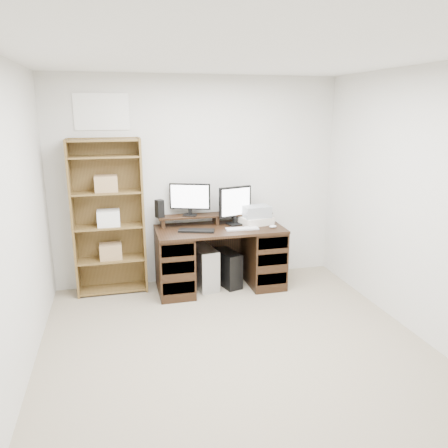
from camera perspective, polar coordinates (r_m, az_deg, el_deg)
name	(u,v)px	position (r m, az deg, el deg)	size (l,w,h in m)	color
room	(245,221)	(3.45, 2.77, 0.36)	(3.54, 4.04, 2.54)	gray
desk	(220,257)	(5.26, -0.56, -4.28)	(1.50, 0.70, 0.75)	black
riser_shelf	(216,216)	(5.33, -1.10, 1.05)	(1.40, 0.22, 0.12)	black
monitor_wide	(190,198)	(5.22, -4.48, 3.45)	(0.47, 0.20, 0.39)	black
monitor_small	(235,204)	(5.26, 1.47, 2.64)	(0.42, 0.20, 0.46)	black
speaker	(160,209)	(5.18, -8.42, 1.99)	(0.08, 0.08, 0.21)	black
keyboard_black	(197,231)	(5.00, -3.61, -0.87)	(0.41, 0.14, 0.02)	black
keyboard_white	(242,229)	(5.08, 2.39, -0.62)	(0.38, 0.12, 0.02)	silver
mouse	(273,226)	(5.18, 6.40, -0.31)	(0.09, 0.06, 0.03)	silver
printer	(256,220)	(5.32, 4.22, 0.46)	(0.36, 0.27, 0.09)	beige
basket	(256,211)	(5.30, 4.24, 1.65)	(0.32, 0.23, 0.14)	#91979B
tower_silver	(204,267)	(5.33, -2.66, -5.64)	(0.22, 0.50, 0.50)	#B1B4B9
tower_black	(227,268)	(5.38, 0.46, -5.81)	(0.30, 0.47, 0.43)	black
bookshelf	(108,216)	(5.19, -14.85, 1.02)	(0.80, 0.30, 1.80)	brown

